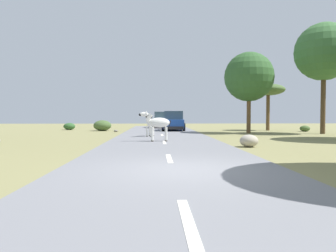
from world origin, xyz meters
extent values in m
plane|color=olive|center=(0.00, 0.00, 0.00)|extent=(90.00, 90.00, 0.00)
cube|color=slate|center=(-0.29, 0.00, 0.03)|extent=(6.00, 64.00, 0.05)
cube|color=silver|center=(-0.29, -4.00, 0.05)|extent=(0.16, 2.00, 0.01)
cube|color=silver|center=(-0.29, 2.00, 0.05)|extent=(0.16, 2.00, 0.01)
cube|color=silver|center=(-0.29, 8.00, 0.05)|extent=(0.16, 2.00, 0.01)
cube|color=silver|center=(-0.29, 14.00, 0.05)|extent=(0.16, 2.00, 0.01)
cube|color=silver|center=(-0.29, 20.00, 0.05)|extent=(0.16, 2.00, 0.01)
cube|color=silver|center=(-0.29, 26.00, 0.05)|extent=(0.16, 2.00, 0.01)
ellipsoid|color=silver|center=(-1.10, 12.70, 0.95)|extent=(0.65, 1.09, 0.48)
cylinder|color=silver|center=(-1.31, 12.41, 0.40)|extent=(0.12, 0.12, 0.69)
cylinder|color=#28231E|center=(-1.31, 12.41, 0.07)|extent=(0.14, 0.14, 0.05)
cylinder|color=silver|center=(-1.06, 12.35, 0.40)|extent=(0.12, 0.12, 0.69)
cylinder|color=#28231E|center=(-1.06, 12.35, 0.07)|extent=(0.14, 0.14, 0.05)
cylinder|color=silver|center=(-1.14, 13.06, 0.40)|extent=(0.12, 0.12, 0.69)
cylinder|color=#28231E|center=(-1.14, 13.06, 0.07)|extent=(0.14, 0.14, 0.05)
cylinder|color=silver|center=(-0.89, 12.99, 0.40)|extent=(0.12, 0.12, 0.69)
cylinder|color=#28231E|center=(-0.89, 12.99, 0.07)|extent=(0.14, 0.14, 0.05)
cylinder|color=silver|center=(-1.22, 12.23, 1.19)|extent=(0.27, 0.40, 0.41)
cube|color=black|center=(-1.22, 12.23, 1.28)|extent=(0.12, 0.33, 0.28)
ellipsoid|color=silver|center=(-1.28, 12.00, 1.35)|extent=(0.29, 0.48, 0.22)
ellipsoid|color=black|center=(-1.32, 11.83, 1.33)|extent=(0.16, 0.18, 0.13)
cone|color=silver|center=(-1.31, 12.12, 1.46)|extent=(0.10, 0.10, 0.13)
cone|color=silver|center=(-1.19, 12.09, 1.46)|extent=(0.10, 0.10, 0.13)
cylinder|color=black|center=(-0.97, 13.19, 0.85)|extent=(0.07, 0.15, 0.41)
ellipsoid|color=silver|center=(-0.55, 8.73, 1.04)|extent=(1.14, 0.50, 0.53)
cylinder|color=silver|center=(-0.92, 8.86, 0.43)|extent=(0.12, 0.12, 0.76)
cylinder|color=#28231E|center=(-0.92, 8.86, 0.08)|extent=(0.13, 0.13, 0.05)
cylinder|color=silver|center=(-0.91, 8.57, 0.43)|extent=(0.12, 0.12, 0.76)
cylinder|color=#28231E|center=(-0.91, 8.57, 0.08)|extent=(0.13, 0.13, 0.05)
cylinder|color=silver|center=(-0.19, 8.89, 0.43)|extent=(0.12, 0.12, 0.76)
cylinder|color=#28231E|center=(-0.19, 8.89, 0.08)|extent=(0.13, 0.13, 0.05)
cylinder|color=silver|center=(-0.18, 8.61, 0.43)|extent=(0.12, 0.12, 0.76)
cylinder|color=#28231E|center=(-0.18, 8.61, 0.08)|extent=(0.13, 0.13, 0.05)
cylinder|color=silver|center=(-1.08, 8.71, 1.31)|extent=(0.41, 0.22, 0.45)
cube|color=black|center=(-1.08, 8.71, 1.40)|extent=(0.37, 0.06, 0.31)
ellipsoid|color=silver|center=(-1.34, 8.69, 1.47)|extent=(0.50, 0.23, 0.24)
ellipsoid|color=black|center=(-1.54, 8.68, 1.46)|extent=(0.18, 0.15, 0.15)
cone|color=silver|center=(-1.23, 8.77, 1.60)|extent=(0.10, 0.10, 0.14)
cone|color=silver|center=(-1.22, 8.63, 1.60)|extent=(0.10, 0.10, 0.14)
cylinder|color=black|center=(0.01, 8.76, 0.93)|extent=(0.16, 0.05, 0.45)
cube|color=silver|center=(-0.08, 26.86, 0.63)|extent=(1.91, 4.25, 0.80)
cube|color=#334751|center=(-0.08, 27.06, 1.41)|extent=(1.70, 2.24, 0.76)
cube|color=black|center=(-0.02, 24.70, 0.36)|extent=(1.71, 0.21, 0.24)
cylinder|color=black|center=(-0.94, 25.48, 0.39)|extent=(0.24, 0.69, 0.68)
cylinder|color=black|center=(0.86, 25.53, 0.39)|extent=(0.24, 0.69, 0.68)
cylinder|color=black|center=(-1.01, 28.18, 0.39)|extent=(0.24, 0.69, 0.68)
cylinder|color=black|center=(0.79, 28.23, 0.39)|extent=(0.24, 0.69, 0.68)
cube|color=#1E479E|center=(0.88, 20.66, 0.63)|extent=(2.05, 4.30, 0.80)
cube|color=#334751|center=(0.89, 20.86, 1.41)|extent=(1.77, 2.29, 0.76)
cube|color=black|center=(0.75, 18.51, 0.36)|extent=(1.72, 0.26, 0.24)
cylinder|color=black|center=(-0.10, 19.37, 0.39)|extent=(0.26, 0.69, 0.68)
cylinder|color=black|center=(1.70, 19.26, 0.39)|extent=(0.26, 0.69, 0.68)
cylinder|color=black|center=(0.06, 22.07, 0.39)|extent=(0.26, 0.69, 0.68)
cylinder|color=black|center=(1.86, 21.96, 0.39)|extent=(0.26, 0.69, 0.68)
cylinder|color=#4C3823|center=(12.00, 15.71, 2.25)|extent=(0.36, 0.36, 4.50)
sphere|color=#386633|center=(12.00, 15.71, 6.24)|extent=(4.35, 4.35, 4.35)
cylinder|color=brown|center=(6.55, 16.63, 1.44)|extent=(0.32, 0.32, 2.88)
sphere|color=#2D5628|center=(6.55, 16.63, 4.42)|extent=(3.85, 3.85, 3.85)
cylinder|color=brown|center=(9.68, 21.15, 1.63)|extent=(0.33, 0.33, 3.25)
ellipsoid|color=#425B2D|center=(9.68, 21.15, 3.79)|extent=(3.05, 3.05, 1.07)
ellipsoid|color=#425B2D|center=(12.24, 19.12, 0.26)|extent=(0.87, 0.78, 0.52)
ellipsoid|color=#425B2D|center=(-5.59, 20.98, 0.48)|extent=(1.60, 1.44, 0.96)
ellipsoid|color=#2D5628|center=(-9.10, 22.99, 0.33)|extent=(1.11, 1.00, 0.66)
ellipsoid|color=gray|center=(-4.13, 19.04, 0.09)|extent=(0.36, 0.26, 0.18)
ellipsoid|color=#A89E8C|center=(3.46, 6.00, 0.28)|extent=(0.82, 0.79, 0.56)
camera|label=1|loc=(-0.71, -8.15, 1.44)|focal=34.14mm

